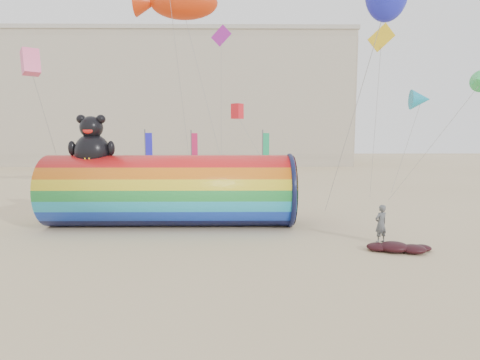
{
  "coord_description": "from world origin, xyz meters",
  "views": [
    {
      "loc": [
        0.33,
        -17.66,
        4.69
      ],
      "look_at": [
        0.5,
        1.5,
        2.4
      ],
      "focal_mm": 28.0,
      "sensor_mm": 36.0,
      "label": 1
    }
  ],
  "objects_px": {
    "hotel_building": "(163,102)",
    "fabric_bundle": "(399,247)",
    "windsock_assembly": "(171,189)",
    "kite_handler": "(381,224)"
  },
  "relations": [
    {
      "from": "hotel_building",
      "to": "kite_handler",
      "type": "height_order",
      "value": "hotel_building"
    },
    {
      "from": "fabric_bundle",
      "to": "kite_handler",
      "type": "bearing_deg",
      "value": 101.65
    },
    {
      "from": "windsock_assembly",
      "to": "kite_handler",
      "type": "distance_m",
      "value": 10.37
    },
    {
      "from": "hotel_building",
      "to": "fabric_bundle",
      "type": "height_order",
      "value": "hotel_building"
    },
    {
      "from": "windsock_assembly",
      "to": "hotel_building",
      "type": "bearing_deg",
      "value": 101.34
    },
    {
      "from": "hotel_building",
      "to": "windsock_assembly",
      "type": "height_order",
      "value": "hotel_building"
    },
    {
      "from": "hotel_building",
      "to": "fabric_bundle",
      "type": "distance_m",
      "value": 53.42
    },
    {
      "from": "windsock_assembly",
      "to": "fabric_bundle",
      "type": "bearing_deg",
      "value": -24.73
    },
    {
      "from": "hotel_building",
      "to": "fabric_bundle",
      "type": "bearing_deg",
      "value": -68.87
    },
    {
      "from": "fabric_bundle",
      "to": "windsock_assembly",
      "type": "bearing_deg",
      "value": 155.27
    }
  ]
}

